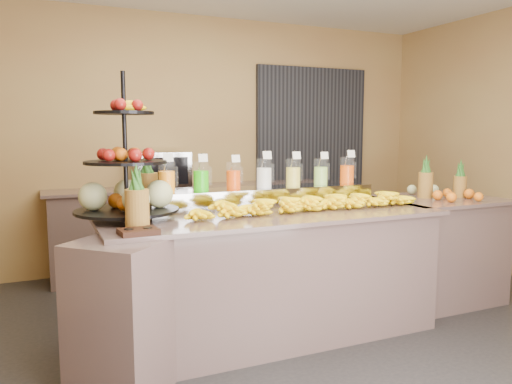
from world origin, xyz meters
TOP-DOWN VIEW (x-y plane):
  - ground at (0.00, 0.00)m, footprint 6.00×6.00m
  - room_envelope at (0.19, 0.79)m, footprint 6.04×5.02m
  - buffet_counter at (-0.12, 0.26)m, footprint 2.75×1.25m
  - right_counter at (1.70, 0.40)m, footprint 1.08×0.88m
  - back_ledge at (0.00, 2.25)m, footprint 3.10×0.55m
  - pitcher_tray at (0.07, 0.58)m, footprint 1.85×0.30m
  - juice_pitcher_orange_a at (-0.71, 0.58)m, footprint 0.12×0.13m
  - juice_pitcher_green at (-0.45, 0.58)m, footprint 0.12×0.12m
  - juice_pitcher_orange_b at (-0.19, 0.58)m, footprint 0.11×0.12m
  - juice_pitcher_milk at (0.07, 0.58)m, footprint 0.12×0.13m
  - juice_pitcher_lemon at (0.33, 0.58)m, footprint 0.12×0.12m
  - juice_pitcher_lime at (0.59, 0.58)m, footprint 0.12×0.12m
  - juice_pitcher_orange_c at (0.85, 0.58)m, footprint 0.12×0.13m
  - banana_heap at (0.26, 0.25)m, footprint 1.88×0.17m
  - fruit_stand at (-0.97, 0.45)m, footprint 0.78×0.78m
  - condiment_caddy at (-1.05, -0.11)m, footprint 0.23×0.18m
  - pineapple_left_a at (-1.02, 0.03)m, footprint 0.15×0.15m
  - pineapple_left_b at (-0.81, 0.73)m, footprint 0.15×0.15m
  - right_fruit_pile at (1.75, 0.31)m, footprint 0.43×0.41m
  - oven_warmer at (-0.35, 2.25)m, footprint 0.57×0.41m

SIDE VIEW (x-z plane):
  - ground at x=0.00m, z-range 0.00..0.00m
  - buffet_counter at x=-0.12m, z-range 0.00..0.93m
  - back_ledge at x=0.00m, z-range 0.00..0.93m
  - right_counter at x=1.70m, z-range 0.00..0.93m
  - condiment_caddy at x=-1.05m, z-range 0.93..0.96m
  - banana_heap at x=0.26m, z-range 0.92..1.08m
  - right_fruit_pile at x=1.75m, z-range 0.89..1.12m
  - pitcher_tray at x=0.07m, z-range 0.93..1.08m
  - pineapple_left_a at x=-1.02m, z-range 0.88..1.28m
  - pineapple_left_b at x=-0.81m, z-range 0.88..1.32m
  - oven_warmer at x=-0.35m, z-range 0.93..1.30m
  - juice_pitcher_orange_b at x=-0.19m, z-range 1.04..1.31m
  - juice_pitcher_lime at x=0.59m, z-range 1.03..1.32m
  - juice_pitcher_green at x=-0.45m, z-range 1.03..1.32m
  - juice_pitcher_lemon at x=0.33m, z-range 1.03..1.32m
  - fruit_stand at x=-0.97m, z-range 0.68..1.67m
  - juice_pitcher_orange_c at x=0.85m, z-range 1.03..1.33m
  - juice_pitcher_orange_a at x=-0.71m, z-range 1.03..1.33m
  - juice_pitcher_milk at x=0.07m, z-range 1.03..1.33m
  - room_envelope at x=0.19m, z-range 0.47..3.29m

